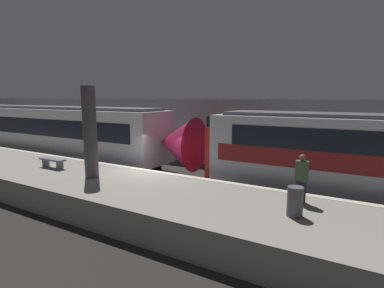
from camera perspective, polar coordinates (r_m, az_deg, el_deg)
name	(u,v)px	position (r m, az deg, el deg)	size (l,w,h in m)	color
ground_plane	(151,192)	(14.29, -7.79, -8.97)	(120.00, 120.00, 0.00)	#282623
platform	(117,194)	(12.58, -14.02, -9.15)	(40.00, 4.35, 1.06)	gray
station_rear_barrier	(214,132)	(19.33, 4.17, 2.23)	(50.00, 0.15, 4.27)	#939399
support_pillar_near	(90,132)	(12.98, -18.87, 2.11)	(0.56, 0.56, 3.78)	#47474C
train_modern	(50,132)	(23.50, -25.48, 2.04)	(23.28, 2.97, 3.76)	black
person_waiting	(301,178)	(10.05, 20.13, -6.05)	(0.38, 0.24, 1.56)	black
platform_bench	(52,161)	(15.65, -25.04, -2.93)	(1.50, 0.40, 0.45)	slate
trash_bin	(295,202)	(9.00, 19.03, -10.32)	(0.44, 0.44, 0.85)	#4C4C51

